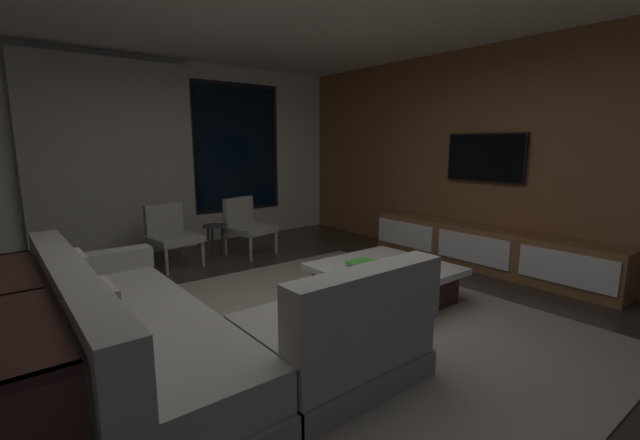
{
  "coord_description": "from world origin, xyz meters",
  "views": [
    {
      "loc": [
        -1.93,
        -2.61,
        1.53
      ],
      "look_at": [
        0.69,
        0.69,
        0.76
      ],
      "focal_mm": 23.76,
      "sensor_mm": 36.0,
      "label": 1
    }
  ],
  "objects": [
    {
      "name": "accent_chair_near_window",
      "position": [
        0.86,
        2.54,
        0.43
      ],
      "size": [
        0.66,
        0.67,
        0.78
      ],
      "color": "#B2ADA0",
      "rests_on": "floor"
    },
    {
      "name": "media_console",
      "position": [
        2.77,
        0.05,
        0.25
      ],
      "size": [
        0.46,
        3.1,
        0.52
      ],
      "color": "brown",
      "rests_on": "floor"
    },
    {
      "name": "floor",
      "position": [
        0.0,
        0.0,
        0.0
      ],
      "size": [
        9.2,
        9.2,
        0.0
      ],
      "primitive_type": "plane",
      "color": "#332B26"
    },
    {
      "name": "mounted_tv",
      "position": [
        2.95,
        0.25,
        1.35
      ],
      "size": [
        0.05,
        1.03,
        0.6
      ],
      "color": "black"
    },
    {
      "name": "sectional_couch",
      "position": [
        -1.0,
        -0.04,
        0.29
      ],
      "size": [
        1.98,
        2.5,
        0.82
      ],
      "color": "gray",
      "rests_on": "floor"
    },
    {
      "name": "side_stool",
      "position": [
        0.4,
        2.56,
        0.37
      ],
      "size": [
        0.32,
        0.32,
        0.46
      ],
      "color": "#333338",
      "rests_on": "floor"
    },
    {
      "name": "console_table_behind_couch",
      "position": [
        -1.92,
        0.09,
        0.42
      ],
      "size": [
        0.4,
        2.1,
        0.74
      ],
      "color": "#3A1F1B",
      "rests_on": "floor"
    },
    {
      "name": "media_wall",
      "position": [
        3.06,
        0.0,
        1.35
      ],
      "size": [
        0.12,
        7.8,
        2.7
      ],
      "color": "brown",
      "rests_on": "floor"
    },
    {
      "name": "accent_chair_by_curtain",
      "position": [
        -0.17,
        2.6,
        0.43
      ],
      "size": [
        0.61,
        0.63,
        0.78
      ],
      "color": "#B2ADA0",
      "rests_on": "floor"
    },
    {
      "name": "back_wall_with_window",
      "position": [
        -0.06,
        3.62,
        1.34
      ],
      "size": [
        6.6,
        0.3,
        2.7
      ],
      "color": "silver",
      "rests_on": "floor"
    },
    {
      "name": "area_rug",
      "position": [
        0.35,
        -0.1,
        0.01
      ],
      "size": [
        3.2,
        3.8,
        0.01
      ],
      "primitive_type": "cube",
      "color": "gray",
      "rests_on": "floor"
    },
    {
      "name": "coffee_table",
      "position": [
        1.01,
        0.08,
        0.19
      ],
      "size": [
        1.16,
        1.16,
        0.36
      ],
      "color": "#3A1F1B",
      "rests_on": "floor"
    },
    {
      "name": "book_stack_on_coffee_table",
      "position": [
        0.85,
        0.2,
        0.39
      ],
      "size": [
        0.29,
        0.21,
        0.05
      ],
      "color": "#4D6071",
      "rests_on": "coffee_table"
    }
  ]
}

